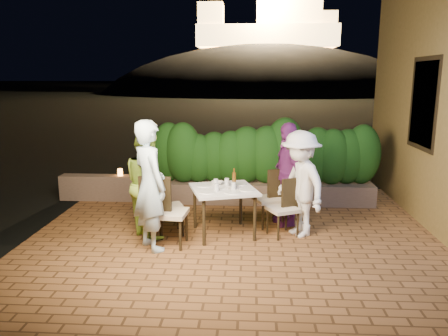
# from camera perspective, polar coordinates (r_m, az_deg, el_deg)

# --- Properties ---
(ground) EXTENTS (400.00, 400.00, 0.00)m
(ground) POSITION_cam_1_polar(r_m,az_deg,el_deg) (6.54, 4.11, -10.35)
(ground) COLOR black
(ground) RESTS_ON ground
(terrace_floor) EXTENTS (7.00, 6.00, 0.15)m
(terrace_floor) POSITION_cam_1_polar(r_m,az_deg,el_deg) (7.02, 4.07, -9.21)
(terrace_floor) COLOR brown
(terrace_floor) RESTS_ON ground
(window_pane) EXTENTS (0.08, 1.00, 1.40)m
(window_pane) POSITION_cam_1_polar(r_m,az_deg,el_deg) (8.10, 24.81, 7.63)
(window_pane) COLOR black
(window_pane) RESTS_ON building_wall
(window_frame) EXTENTS (0.06, 1.15, 1.55)m
(window_frame) POSITION_cam_1_polar(r_m,az_deg,el_deg) (8.10, 24.74, 7.64)
(window_frame) COLOR black
(window_frame) RESTS_ON building_wall
(planter) EXTENTS (4.20, 0.55, 0.40)m
(planter) POSITION_cam_1_polar(r_m,az_deg,el_deg) (8.65, 5.34, -3.22)
(planter) COLOR brown
(planter) RESTS_ON ground
(hedge) EXTENTS (4.00, 0.70, 1.10)m
(hedge) POSITION_cam_1_polar(r_m,az_deg,el_deg) (8.49, 5.44, 1.68)
(hedge) COLOR #153D10
(hedge) RESTS_ON planter
(parapet) EXTENTS (2.20, 0.30, 0.50)m
(parapet) POSITION_cam_1_polar(r_m,az_deg,el_deg) (9.05, -14.02, -2.52)
(parapet) COLOR brown
(parapet) RESTS_ON ground
(hill) EXTENTS (52.00, 40.00, 22.00)m
(hill) POSITION_cam_1_polar(r_m,az_deg,el_deg) (66.40, 5.39, 6.33)
(hill) COLOR black
(hill) RESTS_ON ground
(fortress) EXTENTS (26.00, 8.00, 8.00)m
(fortress) POSITION_cam_1_polar(r_m,az_deg,el_deg) (66.57, 5.64, 18.85)
(fortress) COLOR #FFCC7A
(fortress) RESTS_ON hill
(dining_table) EXTENTS (1.18, 1.18, 0.75)m
(dining_table) POSITION_cam_1_polar(r_m,az_deg,el_deg) (6.87, -0.05, -5.69)
(dining_table) COLOR white
(dining_table) RESTS_ON ground
(plate_nw) EXTENTS (0.25, 0.25, 0.01)m
(plate_nw) POSITION_cam_1_polar(r_m,az_deg,el_deg) (6.53, -2.19, -3.15)
(plate_nw) COLOR white
(plate_nw) RESTS_ON dining_table
(plate_sw) EXTENTS (0.21, 0.21, 0.01)m
(plate_sw) POSITION_cam_1_polar(r_m,az_deg,el_deg) (6.91, -2.65, -2.32)
(plate_sw) COLOR white
(plate_sw) RESTS_ON dining_table
(plate_ne) EXTENTS (0.23, 0.23, 0.01)m
(plate_ne) POSITION_cam_1_polar(r_m,az_deg,el_deg) (6.66, 2.98, -2.85)
(plate_ne) COLOR white
(plate_ne) RESTS_ON dining_table
(plate_se) EXTENTS (0.23, 0.23, 0.01)m
(plate_se) POSITION_cam_1_polar(r_m,az_deg,el_deg) (7.02, 1.99, -2.08)
(plate_se) COLOR white
(plate_se) RESTS_ON dining_table
(plate_centre) EXTENTS (0.21, 0.21, 0.01)m
(plate_centre) POSITION_cam_1_polar(r_m,az_deg,el_deg) (6.78, -0.18, -2.57)
(plate_centre) COLOR white
(plate_centre) RESTS_ON dining_table
(plate_front) EXTENTS (0.24, 0.24, 0.01)m
(plate_front) POSITION_cam_1_polar(r_m,az_deg,el_deg) (6.51, 1.08, -3.18)
(plate_front) COLOR white
(plate_front) RESTS_ON dining_table
(glass_nw) EXTENTS (0.07, 0.07, 0.12)m
(glass_nw) POSITION_cam_1_polar(r_m,az_deg,el_deg) (6.59, -0.98, -2.54)
(glass_nw) COLOR silver
(glass_nw) RESTS_ON dining_table
(glass_sw) EXTENTS (0.07, 0.07, 0.12)m
(glass_sw) POSITION_cam_1_polar(r_m,az_deg,el_deg) (6.88, -1.07, -1.91)
(glass_sw) COLOR silver
(glass_sw) RESTS_ON dining_table
(glass_ne) EXTENTS (0.07, 0.07, 0.11)m
(glass_ne) POSITION_cam_1_polar(r_m,az_deg,el_deg) (6.68, 1.26, -2.37)
(glass_ne) COLOR silver
(glass_ne) RESTS_ON dining_table
(glass_se) EXTENTS (0.07, 0.07, 0.12)m
(glass_se) POSITION_cam_1_polar(r_m,az_deg,el_deg) (6.90, 0.38, -1.84)
(glass_se) COLOR silver
(glass_se) RESTS_ON dining_table
(beer_bottle) EXTENTS (0.06, 0.06, 0.30)m
(beer_bottle) POSITION_cam_1_polar(r_m,az_deg,el_deg) (6.79, 1.33, -1.30)
(beer_bottle) COLOR #4F310D
(beer_bottle) RESTS_ON dining_table
(bowl) EXTENTS (0.21, 0.21, 0.05)m
(bowl) POSITION_cam_1_polar(r_m,az_deg,el_deg) (7.00, -0.94, -1.95)
(bowl) COLOR white
(bowl) RESTS_ON dining_table
(chair_left_front) EXTENTS (0.52, 0.52, 1.03)m
(chair_left_front) POSITION_cam_1_polar(r_m,az_deg,el_deg) (6.44, -7.07, -5.67)
(chair_left_front) COLOR black
(chair_left_front) RESTS_ON ground
(chair_left_back) EXTENTS (0.55, 0.55, 0.92)m
(chair_left_back) POSITION_cam_1_polar(r_m,az_deg,el_deg) (6.91, -7.19, -4.93)
(chair_left_back) COLOR black
(chair_left_back) RESTS_ON ground
(chair_right_front) EXTENTS (0.56, 0.56, 0.91)m
(chair_right_front) POSITION_cam_1_polar(r_m,az_deg,el_deg) (6.86, 7.68, -5.15)
(chair_right_front) COLOR black
(chair_right_front) RESTS_ON ground
(chair_right_back) EXTENTS (0.57, 0.57, 0.95)m
(chair_right_back) POSITION_cam_1_polar(r_m,az_deg,el_deg) (7.28, 5.86, -3.91)
(chair_right_back) COLOR black
(chair_right_back) RESTS_ON ground
(diner_blue) EXTENTS (0.78, 0.81, 1.87)m
(diner_blue) POSITION_cam_1_polar(r_m,az_deg,el_deg) (6.26, -9.66, -2.28)
(diner_blue) COLOR silver
(diner_blue) RESTS_ON ground
(diner_green) EXTENTS (0.97, 1.02, 1.66)m
(diner_green) POSITION_cam_1_polar(r_m,az_deg,el_deg) (6.83, -9.93, -2.02)
(diner_green) COLOR #A2D141
(diner_green) RESTS_ON ground
(diner_white) EXTENTS (1.05, 1.23, 1.65)m
(diner_white) POSITION_cam_1_polar(r_m,az_deg,el_deg) (6.82, 9.91, -2.06)
(diner_white) COLOR white
(diner_white) RESTS_ON ground
(diner_purple) EXTENTS (0.68, 1.08, 1.72)m
(diner_purple) POSITION_cam_1_polar(r_m,az_deg,el_deg) (7.31, 8.32, -0.78)
(diner_purple) COLOR #6F2674
(diner_purple) RESTS_ON ground
(parapet_lamp) EXTENTS (0.10, 0.10, 0.14)m
(parapet_lamp) POSITION_cam_1_polar(r_m,az_deg,el_deg) (8.94, -13.41, -0.55)
(parapet_lamp) COLOR orange
(parapet_lamp) RESTS_ON parapet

